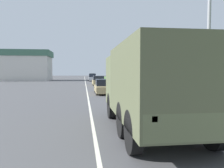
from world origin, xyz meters
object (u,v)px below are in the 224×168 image
Objects in this scene: car_third_ahead at (92,78)px; lamp_post at (204,20)px; military_truck at (151,84)px; car_nearest_ahead at (104,87)px; car_second_ahead at (98,81)px; pickup_truck at (223,93)px; car_fourth_ahead at (92,77)px.

lamp_post is at bearing -86.04° from car_third_ahead.
military_truck is 13.72m from car_nearest_ahead.
pickup_truck is at bearing -75.45° from car_second_ahead.
pickup_truck is (6.19, -9.32, 0.24)m from car_nearest_ahead.
car_third_ahead is 42.29m from lamp_post.
lamp_post reaches higher than car_nearest_ahead.
car_second_ahead is at bearing 95.71° from lamp_post.
car_nearest_ahead is at bearing -90.57° from car_fourth_ahead.
military_truck is 1.43× the size of car_third_ahead.
military_truck is 1.38× the size of car_fourth_ahead.
car_nearest_ahead is at bearing 123.58° from pickup_truck.
pickup_truck is at bearing 45.88° from lamp_post.
pickup_truck is 0.75× the size of lamp_post.
pickup_truck is (5.82, -46.92, 0.11)m from car_fourth_ahead.
car_second_ahead is at bearing 104.55° from pickup_truck.
military_truck reaches higher than pickup_truck.
car_nearest_ahead is 0.95× the size of car_fourth_ahead.
car_fourth_ahead is 47.28m from pickup_truck.
car_third_ahead is (-0.39, 43.04, -0.94)m from military_truck.
military_truck reaches higher than car_fourth_ahead.
military_truck reaches higher than car_second_ahead.
car_second_ahead is (-0.06, 26.81, -1.02)m from military_truck.
military_truck is 3.69m from lamp_post.
car_second_ahead is 0.98× the size of car_fourth_ahead.
military_truck is at bearing -89.87° from car_second_ahead.
car_second_ahead is 1.01× the size of car_third_ahead.
lamp_post is (2.91, -42.05, 3.45)m from car_third_ahead.
car_third_ahead is at bearing 90.52° from military_truck.
car_nearest_ahead is 0.67× the size of lamp_post.
pickup_truck reaches higher than car_nearest_ahead.
pickup_truck is (6.16, -38.69, 0.13)m from car_third_ahead.
car_fourth_ahead is (0.34, 8.22, 0.01)m from car_third_ahead.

